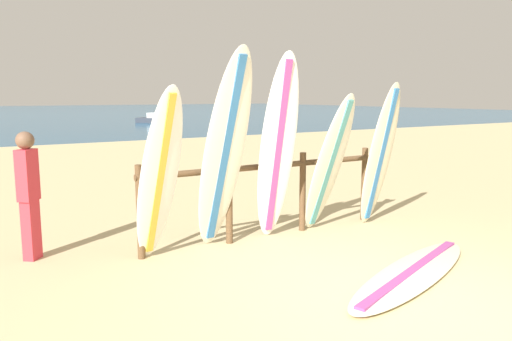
{
  "coord_description": "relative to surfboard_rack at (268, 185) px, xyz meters",
  "views": [
    {
      "loc": [
        -3.4,
        -2.8,
        1.93
      ],
      "look_at": [
        0.2,
        3.05,
        0.88
      ],
      "focal_mm": 34.71,
      "sensor_mm": 36.0,
      "label": 1
    }
  ],
  "objects": [
    {
      "name": "surfboard_rack",
      "position": [
        0.0,
        0.0,
        0.0
      ],
      "size": [
        3.67,
        0.09,
        1.13
      ],
      "color": "brown",
      "rests_on": "ground"
    },
    {
      "name": "surfboard_leaning_center_right",
      "position": [
        1.68,
        -0.41,
        0.33
      ],
      "size": [
        0.52,
        0.6,
        2.12
      ],
      "color": "beige",
      "rests_on": "ground"
    },
    {
      "name": "surfboard_leaning_far_left",
      "position": [
        -1.66,
        -0.33,
        0.3
      ],
      "size": [
        0.57,
        0.85,
        2.05
      ],
      "color": "white",
      "rests_on": "ground"
    },
    {
      "name": "surfboard_leaning_center",
      "position": [
        0.79,
        -0.33,
        0.26
      ],
      "size": [
        0.59,
        0.86,
        1.97
      ],
      "color": "silver",
      "rests_on": "ground"
    },
    {
      "name": "ground_plane",
      "position": [
        -0.2,
        -2.75,
        -0.73
      ],
      "size": [
        120.0,
        120.0,
        0.0
      ],
      "primitive_type": "plane",
      "color": "#CCB784"
    },
    {
      "name": "small_boat_offshore",
      "position": [
        8.67,
        28.04,
        -0.47
      ],
      "size": [
        2.52,
        2.57,
        0.71
      ],
      "color": "#333842",
      "rests_on": "ocean_water"
    },
    {
      "name": "surfboard_lying_on_sand",
      "position": [
        0.53,
        -2.09,
        -0.69
      ],
      "size": [
        2.79,
        1.49,
        0.08
      ],
      "color": "beige",
      "rests_on": "ground"
    },
    {
      "name": "surfboard_leaning_center_left",
      "position": [
        -0.04,
        -0.29,
        0.51
      ],
      "size": [
        0.6,
        0.8,
        2.47
      ],
      "color": "white",
      "rests_on": "ground"
    },
    {
      "name": "surfboard_leaning_left",
      "position": [
        -0.83,
        -0.32,
        0.52
      ],
      "size": [
        0.61,
        0.97,
        2.49
      ],
      "color": "white",
      "rests_on": "ground"
    },
    {
      "name": "beachgoer_standing",
      "position": [
        -2.9,
        0.66,
        0.11
      ],
      "size": [
        0.28,
        0.29,
        1.52
      ],
      "color": "#D8333F",
      "rests_on": "ground"
    }
  ]
}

